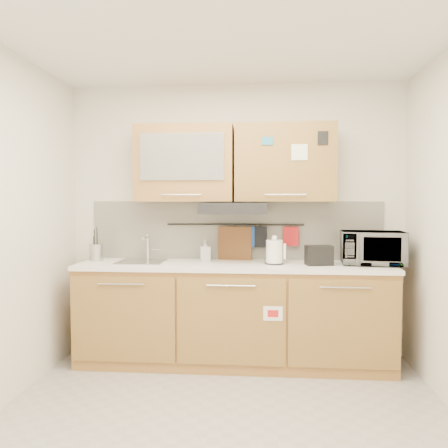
# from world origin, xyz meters

# --- Properties ---
(floor) EXTENTS (3.20, 3.20, 0.00)m
(floor) POSITION_xyz_m (0.00, 0.00, 0.00)
(floor) COLOR #9E9993
(floor) RESTS_ON ground
(ceiling) EXTENTS (3.20, 3.20, 0.00)m
(ceiling) POSITION_xyz_m (0.00, 0.00, 2.60)
(ceiling) COLOR white
(ceiling) RESTS_ON wall_back
(wall_back) EXTENTS (3.20, 0.00, 3.20)m
(wall_back) POSITION_xyz_m (0.00, 1.50, 1.30)
(wall_back) COLOR silver
(wall_back) RESTS_ON ground
(base_cabinet) EXTENTS (2.80, 0.64, 0.88)m
(base_cabinet) POSITION_xyz_m (0.00, 1.19, 0.41)
(base_cabinet) COLOR #B1853E
(base_cabinet) RESTS_ON floor
(countertop) EXTENTS (2.82, 0.62, 0.04)m
(countertop) POSITION_xyz_m (0.00, 1.19, 0.90)
(countertop) COLOR white
(countertop) RESTS_ON base_cabinet
(backsplash) EXTENTS (2.80, 0.02, 0.56)m
(backsplash) POSITION_xyz_m (0.00, 1.49, 1.20)
(backsplash) COLOR silver
(backsplash) RESTS_ON countertop
(upper_cabinets) EXTENTS (1.82, 0.37, 0.70)m
(upper_cabinets) POSITION_xyz_m (-0.00, 1.32, 1.83)
(upper_cabinets) COLOR #B1853E
(upper_cabinets) RESTS_ON wall_back
(range_hood) EXTENTS (0.60, 0.46, 0.10)m
(range_hood) POSITION_xyz_m (0.00, 1.25, 1.42)
(range_hood) COLOR black
(range_hood) RESTS_ON upper_cabinets
(sink) EXTENTS (0.42, 0.40, 0.26)m
(sink) POSITION_xyz_m (-0.85, 1.21, 0.92)
(sink) COLOR silver
(sink) RESTS_ON countertop
(utensil_rail) EXTENTS (1.30, 0.02, 0.02)m
(utensil_rail) POSITION_xyz_m (0.00, 1.45, 1.26)
(utensil_rail) COLOR black
(utensil_rail) RESTS_ON backsplash
(utensil_crock) EXTENTS (0.15, 0.15, 0.32)m
(utensil_crock) POSITION_xyz_m (-1.30, 1.26, 1.00)
(utensil_crock) COLOR #B3B3B7
(utensil_crock) RESTS_ON countertop
(kettle) EXTENTS (0.19, 0.17, 0.26)m
(kettle) POSITION_xyz_m (0.37, 1.18, 1.02)
(kettle) COLOR white
(kettle) RESTS_ON countertop
(toaster) EXTENTS (0.25, 0.17, 0.17)m
(toaster) POSITION_xyz_m (0.76, 1.15, 1.01)
(toaster) COLOR black
(toaster) RESTS_ON countertop
(microwave) EXTENTS (0.57, 0.42, 0.30)m
(microwave) POSITION_xyz_m (1.24, 1.23, 1.07)
(microwave) COLOR #999999
(microwave) RESTS_ON countertop
(soap_bottle) EXTENTS (0.11, 0.11, 0.20)m
(soap_bottle) POSITION_xyz_m (-0.28, 1.37, 1.02)
(soap_bottle) COLOR #999999
(soap_bottle) RESTS_ON countertop
(cutting_board) EXTENTS (0.32, 0.07, 0.40)m
(cutting_board) POSITION_xyz_m (-0.00, 1.44, 1.04)
(cutting_board) COLOR brown
(cutting_board) RESTS_ON utensil_rail
(oven_mitt) EXTENTS (0.12, 0.06, 0.19)m
(oven_mitt) POSITION_xyz_m (0.20, 1.44, 1.14)
(oven_mitt) COLOR navy
(oven_mitt) RESTS_ON utensil_rail
(dark_pouch) EXTENTS (0.12, 0.04, 0.20)m
(dark_pouch) POSITION_xyz_m (0.24, 1.44, 1.14)
(dark_pouch) COLOR black
(dark_pouch) RESTS_ON utensil_rail
(pot_holder) EXTENTS (0.15, 0.05, 0.18)m
(pot_holder) POSITION_xyz_m (0.53, 1.44, 1.15)
(pot_holder) COLOR #AE171B
(pot_holder) RESTS_ON utensil_rail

